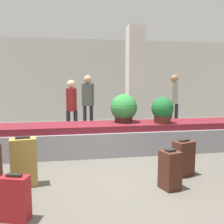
{
  "coord_description": "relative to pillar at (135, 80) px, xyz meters",
  "views": [
    {
      "loc": [
        -0.91,
        -3.79,
        1.58
      ],
      "look_at": [
        0.0,
        1.59,
        0.9
      ],
      "focal_mm": 40.0,
      "sensor_mm": 36.0,
      "label": 1
    }
  ],
  "objects": [
    {
      "name": "ground_plane",
      "position": [
        -1.04,
        -3.59,
        -1.6
      ],
      "size": [
        18.0,
        18.0,
        0.0
      ],
      "primitive_type": "plane",
      "color": "#59544C"
    },
    {
      "name": "back_wall",
      "position": [
        -1.04,
        2.69,
        0.0
      ],
      "size": [
        18.0,
        0.06,
        3.2
      ],
      "color": "silver",
      "rests_on": "ground_plane"
    },
    {
      "name": "carousel",
      "position": [
        -1.04,
        -2.0,
        -1.29
      ],
      "size": [
        6.55,
        0.98,
        0.65
      ],
      "color": "gray",
      "rests_on": "ground_plane"
    },
    {
      "name": "pillar",
      "position": [
        0.0,
        0.0,
        0.0
      ],
      "size": [
        0.48,
        0.48,
        3.2
      ],
      "color": "silver",
      "rests_on": "ground_plane"
    },
    {
      "name": "suitcase_0",
      "position": [
        -0.53,
        -4.06,
        -1.32
      ],
      "size": [
        0.31,
        0.32,
        0.59
      ],
      "rotation": [
        0.0,
        0.0,
        0.3
      ],
      "color": "#472319",
      "rests_on": "ground_plane"
    },
    {
      "name": "suitcase_1",
      "position": [
        -2.66,
        -3.6,
        -1.23
      ],
      "size": [
        0.41,
        0.28,
        0.76
      ],
      "rotation": [
        0.0,
        0.0,
        0.18
      ],
      "color": "#A3843D",
      "rests_on": "ground_plane"
    },
    {
      "name": "suitcase_2",
      "position": [
        -2.59,
        -4.56,
        -1.34
      ],
      "size": [
        0.35,
        0.25,
        0.55
      ],
      "rotation": [
        0.0,
        0.0,
        -0.29
      ],
      "color": "maroon",
      "rests_on": "ground_plane"
    },
    {
      "name": "suitcase_4",
      "position": [
        -0.1,
        -3.6,
        -1.31
      ],
      "size": [
        0.38,
        0.32,
        0.61
      ],
      "rotation": [
        0.0,
        0.0,
        0.35
      ],
      "color": "#472319",
      "rests_on": "ground_plane"
    },
    {
      "name": "potted_plant_0",
      "position": [
        -0.76,
        -1.9,
        -0.64
      ],
      "size": [
        0.6,
        0.6,
        0.64
      ],
      "color": "#381914",
      "rests_on": "carousel"
    },
    {
      "name": "potted_plant_1",
      "position": [
        0.07,
        -2.15,
        -0.66
      ],
      "size": [
        0.49,
        0.49,
        0.58
      ],
      "color": "#4C2319",
      "rests_on": "carousel"
    },
    {
      "name": "traveler_0",
      "position": [
        -1.91,
        -0.54,
        -0.65
      ],
      "size": [
        0.31,
        0.36,
        1.6
      ],
      "rotation": [
        0.0,
        0.0,
        1.19
      ],
      "color": "#282833",
      "rests_on": "ground_plane"
    },
    {
      "name": "traveler_1",
      "position": [
        1.35,
        0.17,
        -0.53
      ],
      "size": [
        0.31,
        0.35,
        1.78
      ],
      "rotation": [
        0.0,
        0.0,
        1.38
      ],
      "color": "#282833",
      "rests_on": "ground_plane"
    },
    {
      "name": "traveler_2",
      "position": [
        -1.42,
        0.1,
        -0.55
      ],
      "size": [
        0.37,
        0.33,
        1.74
      ],
      "rotation": [
        0.0,
        0.0,
        2.52
      ],
      "color": "#282833",
      "rests_on": "ground_plane"
    }
  ]
}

